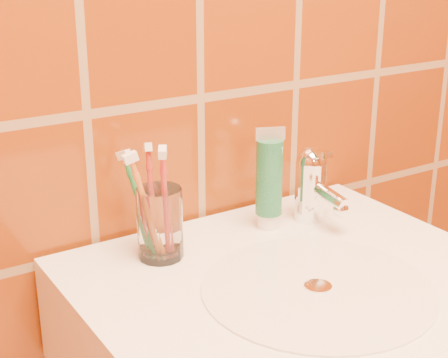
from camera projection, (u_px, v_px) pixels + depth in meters
glass_tumbler at (160, 223)px, 0.95m from camera, size 0.07×0.07×0.10m
toothpaste_tube at (269, 182)px, 1.03m from camera, size 0.04×0.04×0.16m
faucet at (312, 182)px, 1.07m from camera, size 0.05×0.11×0.12m
toothbrush_0 at (141, 206)px, 0.95m from camera, size 0.09×0.13×0.17m
toothbrush_1 at (147, 208)px, 0.92m from camera, size 0.08×0.07×0.17m
toothbrush_2 at (151, 201)px, 0.95m from camera, size 0.08×0.12×0.17m
toothbrush_3 at (165, 205)px, 0.92m from camera, size 0.07×0.09×0.18m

